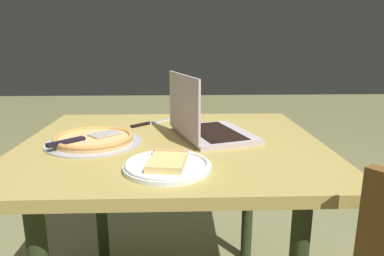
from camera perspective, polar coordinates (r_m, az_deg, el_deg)
The scene contains 5 objects.
dining_table at distance 1.34m, azimuth -3.20°, elevation -5.90°, with size 1.11×0.97×0.77m.
laptop at distance 1.35m, azimuth 2.13°, elevation 0.49°, with size 0.35×0.40×0.25m.
pizza_plate at distance 1.04m, azimuth -4.01°, elevation -5.96°, with size 0.26×0.26×0.04m.
pizza_tray at distance 1.33m, azimuth -15.73°, elevation -1.77°, with size 0.35×0.35×0.03m.
table_knife at distance 1.58m, azimuth -7.18°, elevation 0.73°, with size 0.18×0.17×0.01m.
Camera 1 is at (-0.03, 1.26, 1.14)m, focal length 32.79 mm.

